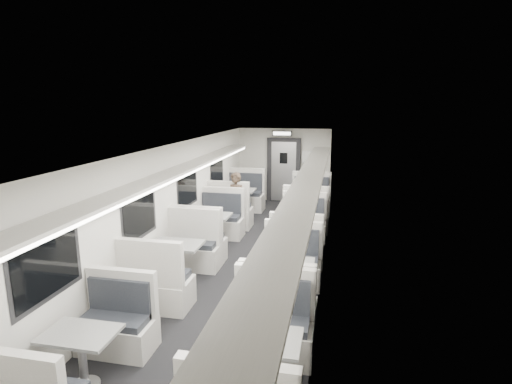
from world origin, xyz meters
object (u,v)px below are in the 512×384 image
at_px(booth_left_b, 210,231).
at_px(booth_left_c, 177,264).
at_px(passenger, 236,202).
at_px(booth_left_d, 83,359).
at_px(booth_right_a, 309,207).
at_px(booth_right_b, 301,235).
at_px(booth_right_c, 286,283).
at_px(vestibule_door, 284,170).
at_px(exit_sign, 282,133).
at_px(booth_left_a, 238,203).
at_px(booth_right_d, 260,368).

bearing_deg(booth_left_b, booth_left_c, -90.00).
bearing_deg(booth_left_c, passenger, 85.58).
relative_size(booth_left_b, booth_left_d, 1.13).
bearing_deg(booth_right_a, booth_right_b, -90.00).
bearing_deg(booth_right_c, booth_right_b, 90.00).
xyz_separation_m(booth_left_d, booth_right_c, (2.00, 2.35, 0.03)).
distance_m(booth_right_b, vestibule_door, 4.67).
relative_size(booth_right_a, booth_right_b, 1.08).
height_order(booth_right_a, booth_right_b, booth_right_a).
relative_size(booth_right_b, passenger, 1.40).
height_order(booth_left_d, exit_sign, exit_sign).
bearing_deg(booth_left_d, booth_left_c, 90.00).
height_order(booth_left_a, booth_right_b, booth_left_a).
bearing_deg(vestibule_door, booth_right_a, -65.87).
xyz_separation_m(booth_left_c, exit_sign, (1.00, 6.14, 1.88)).
height_order(booth_right_b, passenger, passenger).
bearing_deg(exit_sign, booth_left_d, -96.45).
bearing_deg(booth_left_d, booth_right_c, 49.63).
distance_m(booth_right_d, exit_sign, 8.89).
bearing_deg(booth_right_c, booth_left_b, 131.48).
distance_m(booth_left_c, passenger, 3.26).
distance_m(booth_left_d, booth_right_d, 2.01).
bearing_deg(booth_left_b, vestibule_door, 78.05).
bearing_deg(booth_right_b, booth_left_b, -174.11).
xyz_separation_m(booth_left_b, booth_left_c, (0.00, -1.91, 0.00)).
bearing_deg(booth_left_b, booth_left_a, 90.00).
distance_m(passenger, vestibule_door, 3.49).
height_order(booth_right_c, passenger, passenger).
bearing_deg(booth_left_a, booth_right_b, -48.87).
relative_size(booth_left_c, passenger, 1.47).
xyz_separation_m(booth_right_d, passenger, (-1.75, 5.72, 0.37)).
distance_m(booth_left_a, booth_right_b, 3.04).
height_order(booth_left_b, booth_right_a, booth_right_a).
bearing_deg(booth_right_b, booth_right_a, 90.00).
height_order(booth_right_c, booth_right_d, booth_right_d).
bearing_deg(booth_left_c, exit_sign, 80.75).
bearing_deg(booth_left_d, booth_right_a, 74.28).
bearing_deg(booth_left_a, passenger, -77.92).
bearing_deg(booth_left_b, booth_right_c, -48.52).
relative_size(booth_left_c, booth_left_d, 1.13).
height_order(booth_left_c, booth_right_a, booth_right_a).
height_order(booth_right_b, vestibule_door, vestibule_door).
xyz_separation_m(booth_left_a, booth_right_d, (2.00, -6.89, -0.04)).
bearing_deg(vestibule_door, booth_left_c, -98.58).
distance_m(booth_right_c, exit_sign, 6.84).
distance_m(booth_left_d, vestibule_door, 9.42).
xyz_separation_m(booth_left_b, exit_sign, (1.00, 4.24, 1.88)).
bearing_deg(booth_left_d, exit_sign, 83.55).
bearing_deg(exit_sign, passenger, -104.46).
xyz_separation_m(booth_left_d, booth_right_b, (2.00, 4.82, 0.03)).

